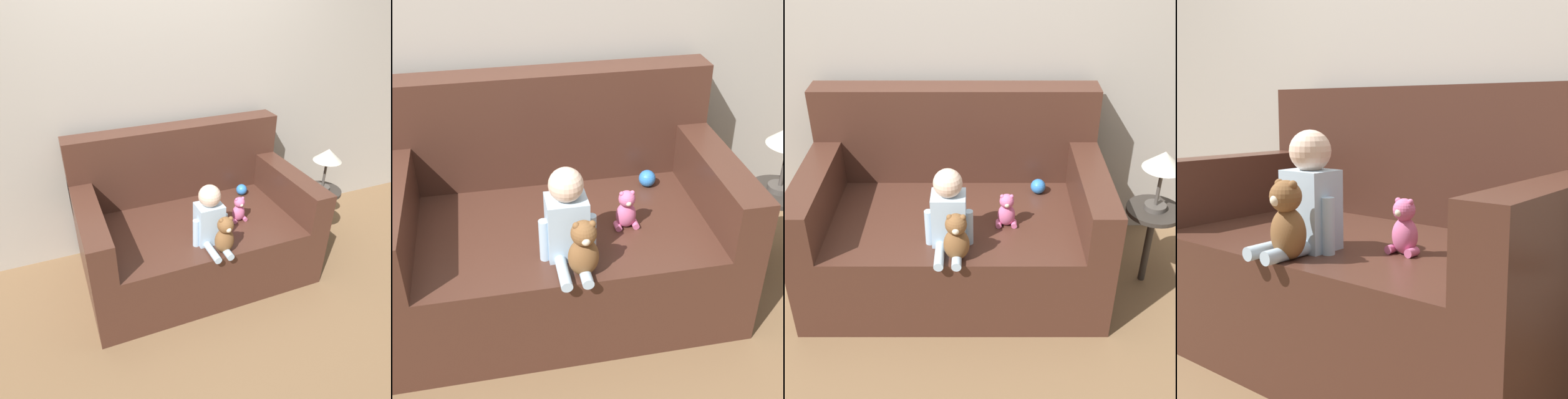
# 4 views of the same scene
# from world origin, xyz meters

# --- Properties ---
(ground_plane) EXTENTS (12.00, 12.00, 0.00)m
(ground_plane) POSITION_xyz_m (0.00, 0.00, 0.00)
(ground_plane) COLOR brown
(wall_back) EXTENTS (8.00, 0.05, 2.60)m
(wall_back) POSITION_xyz_m (0.00, 0.57, 1.30)
(wall_back) COLOR #ADA89E
(wall_back) RESTS_ON ground_plane
(couch) EXTENTS (1.64, 0.98, 1.06)m
(couch) POSITION_xyz_m (0.00, 0.07, 0.36)
(couch) COLOR #47281E
(couch) RESTS_ON ground_plane
(person_baby) EXTENTS (0.24, 0.32, 0.42)m
(person_baby) POSITION_xyz_m (-0.01, -0.29, 0.66)
(person_baby) COLOR silver
(person_baby) RESTS_ON couch
(teddy_bear_brown) EXTENTS (0.13, 0.12, 0.26)m
(teddy_bear_brown) POSITION_xyz_m (0.03, -0.43, 0.61)
(teddy_bear_brown) COLOR brown
(teddy_bear_brown) RESTS_ON couch
(plush_toy_side) EXTENTS (0.11, 0.09, 0.19)m
(plush_toy_side) POSITION_xyz_m (0.28, -0.13, 0.57)
(plush_toy_side) COLOR #DB6699
(plush_toy_side) RESTS_ON couch
(toy_ball) EXTENTS (0.09, 0.09, 0.09)m
(toy_ball) POSITION_xyz_m (0.48, 0.20, 0.52)
(toy_ball) COLOR #337FDB
(toy_ball) RESTS_ON couch
(side_table) EXTENTS (0.31, 0.31, 0.86)m
(side_table) POSITION_xyz_m (1.11, -0.01, 0.65)
(side_table) COLOR #332D28
(side_table) RESTS_ON ground_plane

